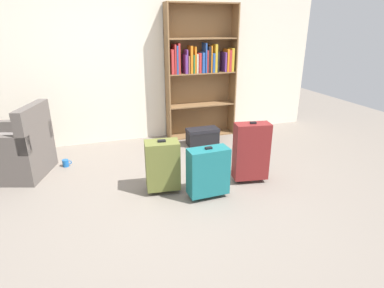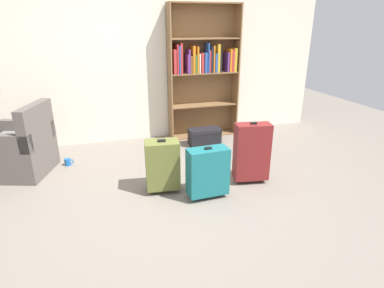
% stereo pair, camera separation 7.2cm
% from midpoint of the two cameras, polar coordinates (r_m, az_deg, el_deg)
% --- Properties ---
extents(ground_plane, '(10.44, 10.44, 0.00)m').
position_cam_midpoint_polar(ground_plane, '(3.53, -2.64, -9.81)').
color(ground_plane, slate).
extents(back_wall, '(5.96, 0.10, 2.60)m').
position_cam_midpoint_polar(back_wall, '(5.16, -9.60, 15.05)').
color(back_wall, beige).
rests_on(back_wall, ground).
extents(bookshelf, '(1.14, 0.28, 2.10)m').
position_cam_midpoint_polar(bookshelf, '(5.23, 1.09, 13.39)').
color(bookshelf, brown).
rests_on(bookshelf, ground).
extents(armchair, '(0.88, 0.88, 0.90)m').
position_cam_midpoint_polar(armchair, '(4.49, -29.18, -1.16)').
color(armchair, '#59514C').
rests_on(armchair, ground).
extents(mug, '(0.12, 0.08, 0.10)m').
position_cam_midpoint_polar(mug, '(4.59, -22.20, -3.21)').
color(mug, '#1959A5').
rests_on(mug, ground).
extents(storage_box, '(0.50, 0.24, 0.26)m').
position_cam_midpoint_polar(storage_box, '(4.99, 1.49, 1.45)').
color(storage_box, black).
rests_on(storage_box, ground).
extents(suitcase_teal, '(0.45, 0.22, 0.59)m').
position_cam_midpoint_polar(suitcase_teal, '(3.42, 2.31, -4.97)').
color(suitcase_teal, '#19666B').
rests_on(suitcase_teal, ground).
extents(suitcase_dark_red, '(0.43, 0.25, 0.75)m').
position_cam_midpoint_polar(suitcase_dark_red, '(3.79, 10.07, -1.32)').
color(suitcase_dark_red, maroon).
rests_on(suitcase_dark_red, ground).
extents(suitcase_olive, '(0.40, 0.28, 0.62)m').
position_cam_midpoint_polar(suitcase_olive, '(3.55, -5.92, -3.79)').
color(suitcase_olive, brown).
rests_on(suitcase_olive, ground).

